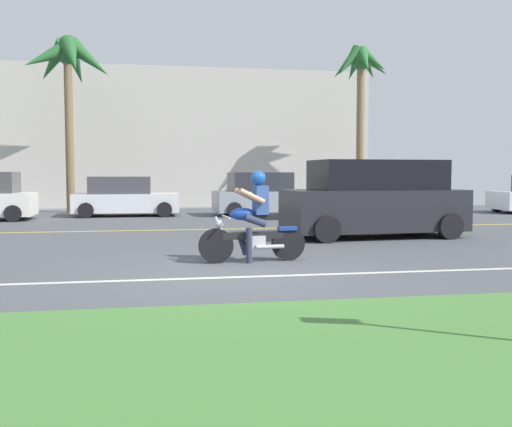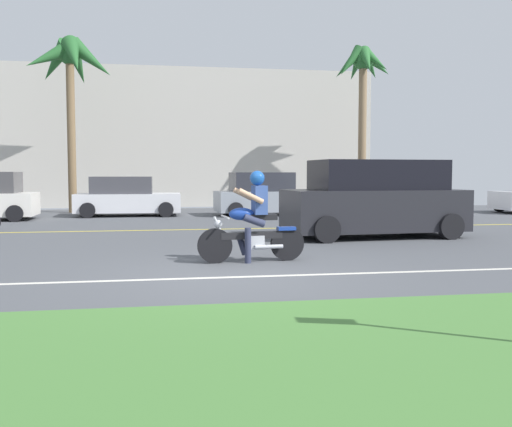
# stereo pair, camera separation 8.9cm
# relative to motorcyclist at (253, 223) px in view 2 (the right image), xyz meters

# --- Properties ---
(ground) EXTENTS (56.00, 30.00, 0.04)m
(ground) POSITION_rel_motorcyclist_xyz_m (-0.54, 1.60, -0.73)
(ground) COLOR #4C4F54
(grass_median) EXTENTS (56.00, 3.80, 0.06)m
(grass_median) POSITION_rel_motorcyclist_xyz_m (-0.54, -5.50, -0.68)
(grass_median) COLOR #477A38
(grass_median) RESTS_ON ground
(lane_line_near) EXTENTS (50.40, 0.12, 0.01)m
(lane_line_near) POSITION_rel_motorcyclist_xyz_m (-0.54, -1.53, -0.70)
(lane_line_near) COLOR silver
(lane_line_near) RESTS_ON ground
(lane_line_far) EXTENTS (50.40, 0.12, 0.01)m
(lane_line_far) POSITION_rel_motorcyclist_xyz_m (-0.54, 6.29, -0.70)
(lane_line_far) COLOR yellow
(lane_line_far) RESTS_ON ground
(motorcyclist) EXTENTS (2.00, 0.65, 1.67)m
(motorcyclist) POSITION_rel_motorcyclist_xyz_m (0.00, 0.00, 0.00)
(motorcyclist) COLOR black
(motorcyclist) RESTS_ON ground
(suv_nearby) EXTENTS (4.74, 2.35, 1.95)m
(suv_nearby) POSITION_rel_motorcyclist_xyz_m (3.75, 3.58, 0.24)
(suv_nearby) COLOR #232328
(suv_nearby) RESTS_ON ground
(parked_car_1) EXTENTS (3.91, 1.97, 1.49)m
(parked_car_1) POSITION_rel_motorcyclist_xyz_m (-2.83, 12.11, -0.01)
(parked_car_1) COLOR silver
(parked_car_1) RESTS_ON ground
(parked_car_2) EXTENTS (4.07, 2.07, 1.65)m
(parked_car_2) POSITION_rel_motorcyclist_xyz_m (2.43, 11.56, 0.06)
(parked_car_2) COLOR #8C939E
(parked_car_2) RESTS_ON ground
(parked_car_3) EXTENTS (4.26, 2.07, 1.53)m
(parked_car_3) POSITION_rel_motorcyclist_xyz_m (7.50, 11.30, 0.01)
(parked_car_3) COLOR silver
(parked_car_3) RESTS_ON ground
(palm_tree_0) EXTENTS (2.89, 2.88, 7.21)m
(palm_tree_0) POSITION_rel_motorcyclist_xyz_m (7.37, 14.49, 5.22)
(palm_tree_0) COLOR #846B4C
(palm_tree_0) RESTS_ON ground
(palm_tree_1) EXTENTS (3.71, 3.70, 7.14)m
(palm_tree_1) POSITION_rel_motorcyclist_xyz_m (-5.10, 14.39, 5.16)
(palm_tree_1) COLOR brown
(palm_tree_1) RESTS_ON ground
(building_far) EXTENTS (18.59, 4.00, 6.65)m
(building_far) POSITION_rel_motorcyclist_xyz_m (-0.37, 19.60, 2.62)
(building_far) COLOR #BCB7AD
(building_far) RESTS_ON ground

